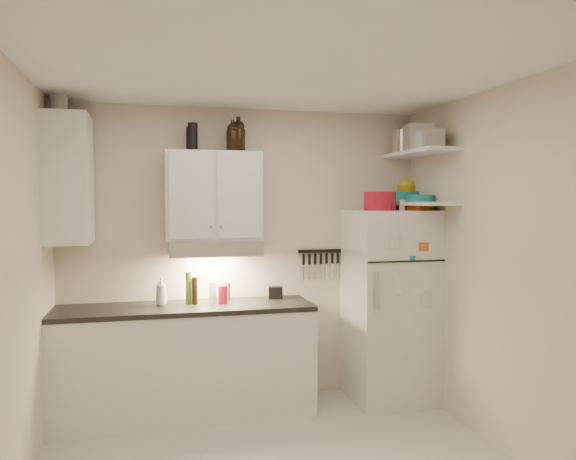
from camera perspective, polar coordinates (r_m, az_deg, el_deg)
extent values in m
cube|color=white|center=(3.65, -0.44, 16.07)|extent=(3.20, 3.00, 0.02)
cube|color=beige|center=(5.06, -4.41, -2.52)|extent=(3.20, 0.02, 2.60)
cube|color=beige|center=(3.58, -26.51, -5.10)|extent=(0.02, 3.00, 2.60)
cube|color=beige|center=(4.26, 21.20, -3.74)|extent=(0.02, 3.00, 2.60)
cube|color=white|center=(4.85, -10.34, -13.14)|extent=(2.10, 0.60, 0.88)
cube|color=black|center=(4.75, -10.39, -7.80)|extent=(2.10, 0.62, 0.04)
cube|color=white|center=(4.82, -7.62, 3.44)|extent=(0.80, 0.33, 0.75)
cube|color=white|center=(4.70, -21.39, 4.81)|extent=(0.33, 0.55, 1.00)
cube|color=silver|center=(4.77, -7.50, -1.78)|extent=(0.76, 0.46, 0.12)
cube|color=white|center=(5.15, 10.26, -7.52)|extent=(0.70, 0.68, 1.70)
cube|color=white|center=(5.04, 13.12, 7.64)|extent=(0.30, 0.95, 0.03)
cube|color=white|center=(5.03, 13.07, 2.63)|extent=(0.30, 0.95, 0.03)
cube|color=black|center=(5.19, 3.28, -2.15)|extent=(0.42, 0.02, 0.03)
cylinder|color=#A31326|center=(4.94, 9.31, 2.91)|extent=(0.33, 0.33, 0.16)
cube|color=orange|center=(5.03, 13.10, 2.36)|extent=(0.23, 0.26, 0.07)
cylinder|color=silver|center=(4.97, 11.52, 2.49)|extent=(0.07, 0.07, 0.09)
cylinder|color=silver|center=(5.29, 12.13, 8.72)|extent=(0.37, 0.37, 0.21)
cube|color=#AAAAAD|center=(4.93, 13.09, 9.16)|extent=(0.23, 0.22, 0.21)
cube|color=#AAAAAD|center=(4.79, 14.54, 8.98)|extent=(0.18, 0.18, 0.15)
cylinder|color=teal|center=(5.37, 11.87, 3.33)|extent=(0.24, 0.24, 0.10)
cylinder|color=#C08312|center=(5.47, 12.03, 4.12)|extent=(0.19, 0.19, 0.06)
cylinder|color=gold|center=(5.47, 12.04, 4.67)|extent=(0.15, 0.15, 0.05)
cylinder|color=teal|center=(5.06, 13.20, 3.15)|extent=(0.33, 0.33, 0.06)
cylinder|color=black|center=(4.84, -9.66, 9.28)|extent=(0.09, 0.09, 0.24)
cylinder|color=black|center=(4.89, -9.89, 9.06)|extent=(0.09, 0.09, 0.21)
cylinder|color=silver|center=(4.78, -22.27, 11.87)|extent=(0.14, 0.14, 0.18)
imported|color=white|center=(4.76, -12.75, -5.94)|extent=(0.12, 0.12, 0.26)
cylinder|color=brown|center=(4.92, -6.18, -6.22)|extent=(0.06, 0.06, 0.16)
cylinder|color=#435B16|center=(4.79, -10.04, -5.81)|extent=(0.07, 0.07, 0.27)
cylinder|color=black|center=(4.77, -9.45, -6.10)|extent=(0.06, 0.06, 0.23)
cylinder|color=silver|center=(4.81, -7.65, -6.28)|extent=(0.08, 0.08, 0.19)
cylinder|color=#A31326|center=(4.77, -6.64, -6.54)|extent=(0.10, 0.10, 0.15)
cube|color=black|center=(4.99, -1.26, -6.38)|extent=(0.14, 0.11, 0.11)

